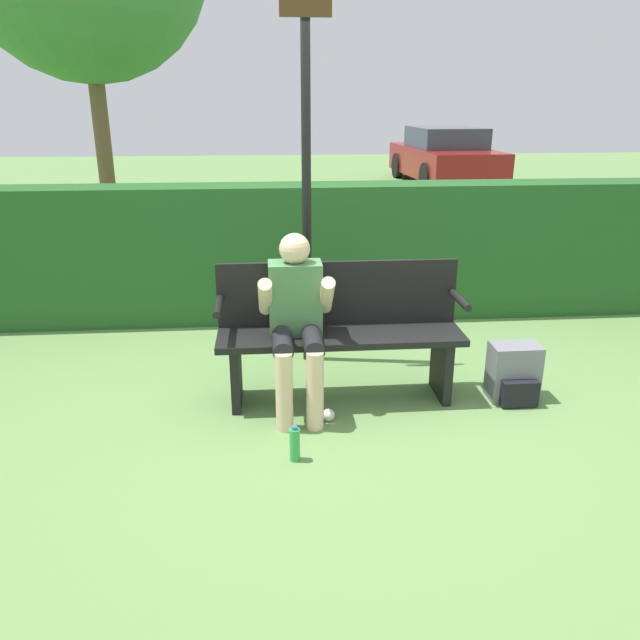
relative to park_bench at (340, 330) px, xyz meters
The scene contains 9 objects.
ground_plane 0.50m from the park_bench, 90.00° to the right, with size 40.00×40.00×0.00m, color #668E4C.
hedge_back 1.73m from the park_bench, 90.00° to the left, with size 12.00×0.47×1.27m.
park_bench is the anchor object (origin of this frame).
person_seated 0.38m from the park_bench, 154.98° to the right, with size 0.49×0.61×1.18m.
backpack 1.26m from the park_bench, ahead, with size 0.33×0.29×0.40m.
water_bottle 0.99m from the park_bench, 113.04° to the right, with size 0.06×0.06×0.22m.
signpost 1.31m from the park_bench, 105.17° to the left, with size 0.36×0.09×2.86m.
parked_car 12.07m from the park_bench, 71.09° to the left, with size 2.01×4.23×1.34m.
litter_crumple 0.60m from the park_bench, 106.44° to the right, with size 0.08×0.08×0.08m.
Camera 1 is at (-0.48, -3.95, 2.01)m, focal length 35.00 mm.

